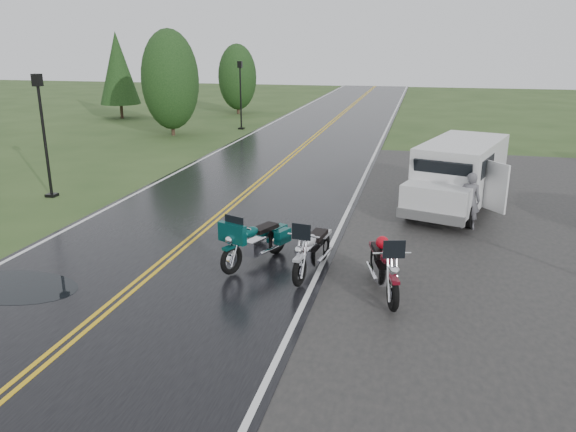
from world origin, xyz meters
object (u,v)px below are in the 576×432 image
object	(u,v)px
motorcycle_silver	(299,259)
lamp_post_near_left	(44,136)
van_white	(413,184)
lamp_post_far_left	(241,95)
motorcycle_red	(394,280)
person_at_van	(469,202)
motorcycle_teal	(231,248)

from	to	relation	value
motorcycle_silver	lamp_post_near_left	xyz separation A→B (m)	(-10.09, 5.49, 1.43)
lamp_post_near_left	van_white	bearing A→B (deg)	1.00
lamp_post_near_left	motorcycle_silver	bearing A→B (deg)	-28.57
lamp_post_near_left	lamp_post_far_left	xyz separation A→B (m)	(1.53, 16.77, -0.05)
van_white	motorcycle_red	bearing A→B (deg)	-74.34
van_white	lamp_post_far_left	xyz separation A→B (m)	(-10.79, 16.56, 0.97)
motorcycle_red	person_at_van	bearing A→B (deg)	57.28
person_at_van	lamp_post_far_left	bearing A→B (deg)	-50.63
lamp_post_near_left	person_at_van	bearing A→B (deg)	-1.59
van_white	lamp_post_far_left	size ratio (longest dim) A/B	1.36
person_at_van	lamp_post_near_left	distance (m)	13.99
motorcycle_red	lamp_post_far_left	size ratio (longest dim) A/B	0.58
motorcycle_silver	person_at_van	world-z (taller)	person_at_van
motorcycle_teal	motorcycle_red	bearing A→B (deg)	7.41
van_white	lamp_post_near_left	xyz separation A→B (m)	(-12.32, -0.21, 1.01)
motorcycle_teal	lamp_post_near_left	distance (m)	10.01
motorcycle_silver	lamp_post_near_left	distance (m)	11.57
motorcycle_teal	motorcycle_silver	world-z (taller)	motorcycle_teal
motorcycle_red	person_at_van	world-z (taller)	person_at_van
person_at_van	lamp_post_near_left	world-z (taller)	lamp_post_near_left
person_at_van	motorcycle_teal	bearing A→B (deg)	44.78
person_at_van	motorcycle_red	bearing A→B (deg)	76.44
motorcycle_teal	lamp_post_near_left	world-z (taller)	lamp_post_near_left
motorcycle_red	lamp_post_near_left	distance (m)	13.71
motorcycle_silver	person_at_van	size ratio (longest dim) A/B	1.41
motorcycle_red	person_at_van	size ratio (longest dim) A/B	1.45
motorcycle_teal	lamp_post_near_left	bearing A→B (deg)	170.97
motorcycle_silver	van_white	size ratio (longest dim) A/B	0.41
motorcycle_silver	lamp_post_far_left	size ratio (longest dim) A/B	0.56
motorcycle_red	motorcycle_teal	world-z (taller)	motorcycle_red
motorcycle_teal	person_at_van	world-z (taller)	person_at_van
motorcycle_silver	motorcycle_teal	bearing A→B (deg)	178.12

